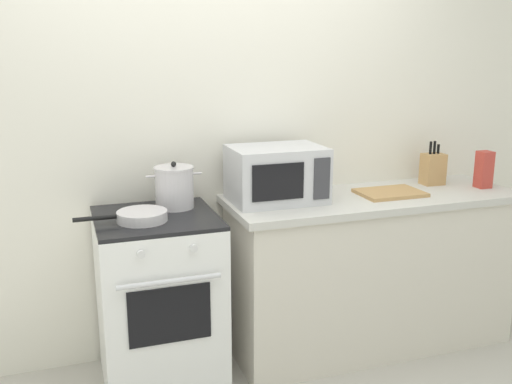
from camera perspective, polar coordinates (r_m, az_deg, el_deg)
back_wall at (r=3.36m, az=-0.11°, el=5.75°), size 4.40×0.10×2.50m
lower_cabinet_right at (r=3.51m, az=11.20°, el=-7.91°), size 1.64×0.56×0.88m
countertop_right at (r=3.37m, az=11.57°, el=-0.61°), size 1.70×0.60×0.04m
stove at (r=3.08m, az=-9.51°, el=-10.56°), size 0.60×0.64×0.92m
stock_pot at (r=3.04m, az=-8.06°, el=0.48°), size 0.29×0.21×0.25m
frying_pan at (r=2.84m, az=-11.31°, el=-2.35°), size 0.44×0.24×0.05m
microwave at (r=3.13m, az=2.03°, el=1.78°), size 0.50×0.37×0.30m
cutting_board at (r=3.39m, az=13.09°, el=-0.07°), size 0.36×0.26×0.02m
knife_block at (r=3.69m, az=17.06°, el=2.22°), size 0.13×0.10×0.27m
pasta_box at (r=3.70m, az=21.57°, el=2.08°), size 0.08×0.08×0.22m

